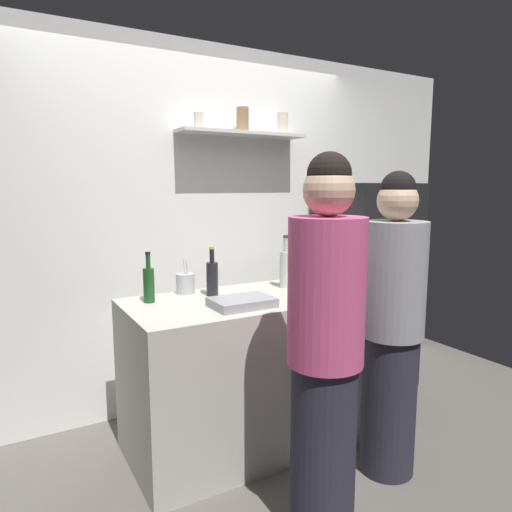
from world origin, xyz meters
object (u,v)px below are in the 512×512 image
object	(u,v)px
wine_bottle_pale_glass	(286,268)
utensil_holder	(185,283)
wine_bottle_dark_glass	(212,277)
water_bottle_plastic	(307,266)
wine_bottle_green_glass	(149,283)
person_grey_hoodie	(392,328)
person_pink_top	(325,353)
baking_pan	(242,302)
refrigerator	(365,285)

from	to	relation	value
wine_bottle_pale_glass	utensil_holder	bearing A→B (deg)	165.62
wine_bottle_dark_glass	water_bottle_plastic	distance (m)	0.82
utensil_holder	wine_bottle_green_glass	size ratio (longest dim) A/B	0.75
utensil_holder	person_grey_hoodie	distance (m)	1.26
wine_bottle_pale_glass	person_grey_hoodie	distance (m)	0.83
wine_bottle_dark_glass	water_bottle_plastic	bearing A→B (deg)	9.49
wine_bottle_dark_glass	utensil_holder	bearing A→B (deg)	131.45
wine_bottle_pale_glass	person_pink_top	xyz separation A→B (m)	(-0.42, -0.97, -0.20)
wine_bottle_green_glass	water_bottle_plastic	xyz separation A→B (m)	(1.20, 0.11, -0.02)
baking_pan	person_pink_top	world-z (taller)	person_pink_top
utensil_holder	person_grey_hoodie	world-z (taller)	person_grey_hoodie
wine_bottle_green_glass	person_grey_hoodie	distance (m)	1.39
person_grey_hoodie	utensil_holder	bearing A→B (deg)	16.08
baking_pan	wine_bottle_dark_glass	distance (m)	0.34
wine_bottle_pale_glass	wine_bottle_green_glass	bearing A→B (deg)	176.59
refrigerator	person_pink_top	size ratio (longest dim) A/B	0.93
person_pink_top	person_grey_hoodie	bearing A→B (deg)	-98.10
wine_bottle_green_glass	person_grey_hoodie	xyz separation A→B (m)	(1.10, -0.82, -0.21)
person_pink_top	wine_bottle_dark_glass	bearing A→B (deg)	-20.30
baking_pan	water_bottle_plastic	size ratio (longest dim) A/B	1.61
person_pink_top	refrigerator	bearing A→B (deg)	-74.29
refrigerator	utensil_holder	xyz separation A→B (m)	(-1.57, -0.07, 0.19)
wine_bottle_dark_glass	person_grey_hoodie	world-z (taller)	person_grey_hoodie
baking_pan	wine_bottle_dark_glass	size ratio (longest dim) A/B	1.12
person_grey_hoodie	wine_bottle_pale_glass	bearing A→B (deg)	-11.60
person_pink_top	wine_bottle_green_glass	bearing A→B (deg)	-0.51
refrigerator	person_pink_top	xyz separation A→B (m)	(-1.36, -1.20, 0.06)
refrigerator	water_bottle_plastic	size ratio (longest dim) A/B	7.72
utensil_holder	wine_bottle_pale_glass	size ratio (longest dim) A/B	0.64
utensil_holder	baking_pan	bearing A→B (deg)	-71.63
refrigerator	wine_bottle_pale_glass	distance (m)	1.00
wine_bottle_green_glass	refrigerator	bearing A→B (deg)	5.69
refrigerator	person_grey_hoodie	distance (m)	1.25
utensil_holder	wine_bottle_pale_glass	xyz separation A→B (m)	(0.64, -0.16, 0.07)
refrigerator	utensil_holder	size ratio (longest dim) A/B	7.34
baking_pan	person_grey_hoodie	world-z (taller)	person_grey_hoodie
utensil_holder	person_pink_top	size ratio (longest dim) A/B	0.13
water_bottle_plastic	baking_pan	bearing A→B (deg)	-149.25
water_bottle_plastic	wine_bottle_dark_glass	bearing A→B (deg)	-170.51
wine_bottle_green_glass	wine_bottle_dark_glass	xyz separation A→B (m)	(0.39, -0.03, 0.00)
utensil_holder	water_bottle_plastic	world-z (taller)	utensil_holder
refrigerator	person_grey_hoodie	xyz separation A→B (m)	(-0.74, -1.01, 0.02)
wine_bottle_green_glass	wine_bottle_dark_glass	distance (m)	0.39
refrigerator	wine_bottle_green_glass	xyz separation A→B (m)	(-1.84, -0.18, 0.24)
wine_bottle_pale_glass	person_grey_hoodie	world-z (taller)	person_grey_hoodie
baking_pan	wine_bottle_green_glass	world-z (taller)	wine_bottle_green_glass
utensil_holder	wine_bottle_pale_glass	world-z (taller)	wine_bottle_pale_glass
baking_pan	wine_bottle_dark_glass	world-z (taller)	wine_bottle_dark_glass
baking_pan	wine_bottle_green_glass	size ratio (longest dim) A/B	1.16
wine_bottle_pale_glass	person_pink_top	distance (m)	1.07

